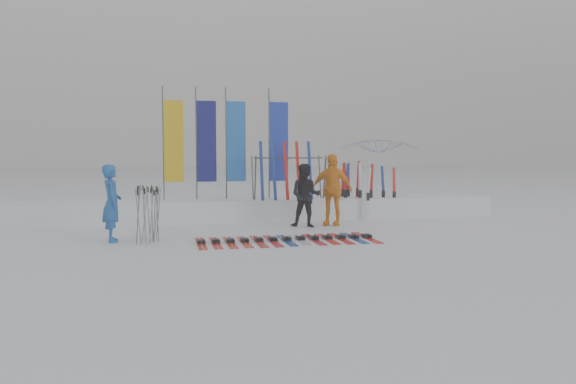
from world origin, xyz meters
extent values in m
plane|color=white|center=(0.00, 0.00, 0.00)|extent=(120.00, 120.00, 0.00)
cube|color=white|center=(0.00, 4.60, 0.30)|extent=(14.00, 1.60, 0.60)
imported|color=#1D56AA|center=(-3.80, 1.26, 0.84)|extent=(0.50, 0.67, 1.69)
imported|color=black|center=(0.90, 2.62, 0.82)|extent=(0.98, 0.89, 1.65)
imported|color=orange|center=(1.66, 2.83, 0.95)|extent=(1.19, 0.99, 1.90)
imported|color=white|center=(4.26, 6.03, 1.24)|extent=(3.61, 3.64, 2.49)
cube|color=red|center=(-1.94, 0.55, 0.04)|extent=(0.17, 1.63, 0.07)
cube|color=red|center=(-1.62, 0.55, 0.04)|extent=(0.17, 1.58, 0.07)
cube|color=red|center=(-1.31, 0.55, 0.04)|extent=(0.17, 1.59, 0.07)
cube|color=red|center=(-1.00, 0.55, 0.04)|extent=(0.17, 1.57, 0.07)
cube|color=#B6230E|center=(-0.69, 0.55, 0.04)|extent=(0.17, 1.66, 0.07)
cube|color=red|center=(-0.38, 0.55, 0.04)|extent=(0.17, 1.65, 0.07)
cube|color=navy|center=(-0.07, 0.55, 0.04)|extent=(0.17, 1.58, 0.07)
cube|color=silver|center=(0.24, 0.55, 0.04)|extent=(0.17, 1.56, 0.07)
cube|color=#AD0D1C|center=(0.56, 0.55, 0.04)|extent=(0.17, 1.62, 0.07)
cube|color=red|center=(0.87, 0.55, 0.04)|extent=(0.17, 1.57, 0.07)
cube|color=red|center=(1.18, 0.55, 0.04)|extent=(0.17, 1.63, 0.07)
cube|color=navy|center=(1.49, 0.55, 0.04)|extent=(0.17, 1.60, 0.07)
cube|color=red|center=(1.80, 0.55, 0.04)|extent=(0.17, 1.68, 0.07)
cylinder|color=#595B60|center=(-2.82, 1.28, 0.58)|extent=(0.13, 0.07, 1.15)
cylinder|color=#595B60|center=(-3.12, 1.10, 0.63)|extent=(0.06, 0.16, 1.24)
cylinder|color=#595B60|center=(-2.90, 1.16, 0.57)|extent=(0.09, 0.15, 1.13)
cylinder|color=#595B60|center=(-3.23, 0.79, 0.59)|extent=(0.12, 0.09, 1.17)
cylinder|color=#595B60|center=(-2.84, 1.08, 0.62)|extent=(0.05, 0.04, 1.23)
cylinder|color=#595B60|center=(-3.23, 0.66, 0.62)|extent=(0.10, 0.03, 1.24)
cylinder|color=#595B60|center=(-2.95, 1.05, 0.63)|extent=(0.03, 0.13, 1.25)
cylinder|color=#595B60|center=(-3.24, 1.21, 0.63)|extent=(0.13, 0.14, 1.24)
cylinder|color=#595B60|center=(-2.85, 0.98, 0.61)|extent=(0.14, 0.11, 1.22)
cylinder|color=#595B60|center=(-3.03, 1.12, 0.61)|extent=(0.08, 0.03, 1.22)
cylinder|color=#595B60|center=(-3.08, 0.62, 0.61)|extent=(0.06, 0.10, 1.22)
cylinder|color=#595B60|center=(-2.96, 0.91, 0.61)|extent=(0.11, 0.07, 1.22)
cylinder|color=#595B60|center=(-3.10, 0.84, 0.60)|extent=(0.15, 0.10, 1.19)
cylinder|color=#383A3F|center=(-2.68, 4.85, 2.20)|extent=(0.04, 0.04, 3.20)
cube|color=#E3B30B|center=(-2.39, 4.85, 2.25)|extent=(0.55, 0.03, 2.30)
cylinder|color=#383A3F|center=(-1.77, 4.75, 2.20)|extent=(0.04, 0.04, 3.20)
cube|color=#0D105D|center=(-1.48, 4.75, 2.25)|extent=(0.55, 0.03, 2.30)
cylinder|color=#383A3F|center=(-0.92, 4.76, 2.20)|extent=(0.04, 0.04, 3.20)
cube|color=blue|center=(-0.63, 4.76, 2.25)|extent=(0.55, 0.03, 2.30)
cylinder|color=#383A3F|center=(0.33, 4.74, 2.20)|extent=(0.04, 0.04, 3.20)
cube|color=#172BB0|center=(0.62, 4.74, 2.25)|extent=(0.55, 0.03, 2.30)
cylinder|color=#383A3F|center=(-0.21, 3.95, 1.23)|extent=(0.04, 0.30, 1.23)
cylinder|color=#383A3F|center=(-0.21, 4.45, 1.23)|extent=(0.04, 0.30, 1.23)
cylinder|color=#383A3F|center=(1.79, 3.95, 1.23)|extent=(0.04, 0.30, 1.23)
cylinder|color=#383A3F|center=(1.79, 4.45, 1.23)|extent=(0.04, 0.30, 1.23)
cylinder|color=#383A3F|center=(0.79, 4.20, 1.78)|extent=(2.00, 0.04, 0.04)
cube|color=navy|center=(2.56, 4.34, 0.81)|extent=(0.09, 0.04, 1.63)
cube|color=red|center=(2.54, 4.31, 0.80)|extent=(0.09, 0.04, 1.60)
cube|color=silver|center=(2.51, 4.73, 0.73)|extent=(0.09, 0.03, 1.45)
cube|color=red|center=(3.29, 4.17, 0.80)|extent=(0.09, 0.03, 1.59)
cube|color=red|center=(2.79, 4.79, 0.78)|extent=(0.09, 0.03, 1.56)
cube|color=silver|center=(2.86, 3.93, 0.82)|extent=(0.09, 0.05, 1.64)
cube|color=red|center=(2.97, 4.45, 0.84)|extent=(0.09, 0.04, 1.69)
cube|color=silver|center=(2.99, 3.65, 0.75)|extent=(0.09, 0.04, 1.50)
cube|color=navy|center=(3.70, 4.24, 0.77)|extent=(0.09, 0.04, 1.53)
cube|color=red|center=(3.96, 4.02, 0.75)|extent=(0.09, 0.04, 1.50)
cube|color=red|center=(2.60, 4.73, 0.81)|extent=(0.09, 0.02, 1.63)
camera|label=1|loc=(-2.70, -11.41, 1.97)|focal=35.00mm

